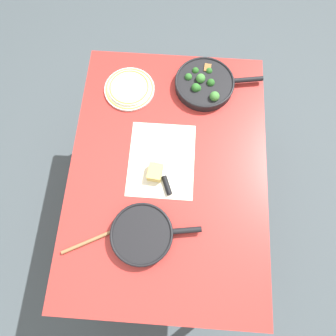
{
  "coord_description": "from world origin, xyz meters",
  "views": [
    {
      "loc": [
        -0.43,
        -0.03,
        2.01
      ],
      "look_at": [
        0.0,
        0.0,
        0.76
      ],
      "focal_mm": 32.0,
      "sensor_mm": 36.0,
      "label": 1
    }
  ],
  "objects_px": {
    "wooden_spoon": "(110,232)",
    "grater_knife": "(163,177)",
    "dinner_plate_stack": "(129,88)",
    "cheese_block": "(155,172)",
    "skillet_broccoli": "(205,84)",
    "skillet_eggs": "(143,234)"
  },
  "relations": [
    {
      "from": "skillet_broccoli",
      "to": "skillet_eggs",
      "type": "height_order",
      "value": "skillet_broccoli"
    },
    {
      "from": "skillet_eggs",
      "to": "wooden_spoon",
      "type": "height_order",
      "value": "skillet_eggs"
    },
    {
      "from": "skillet_broccoli",
      "to": "skillet_eggs",
      "type": "bearing_deg",
      "value": -116.91
    },
    {
      "from": "skillet_broccoli",
      "to": "cheese_block",
      "type": "bearing_deg",
      "value": -122.92
    },
    {
      "from": "skillet_eggs",
      "to": "cheese_block",
      "type": "relative_size",
      "value": 4.63
    },
    {
      "from": "skillet_broccoli",
      "to": "cheese_block",
      "type": "relative_size",
      "value": 5.36
    },
    {
      "from": "wooden_spoon",
      "to": "grater_knife",
      "type": "xyz_separation_m",
      "value": [
        0.25,
        -0.2,
        0.0
      ]
    },
    {
      "from": "cheese_block",
      "to": "grater_knife",
      "type": "bearing_deg",
      "value": -113.75
    },
    {
      "from": "wooden_spoon",
      "to": "dinner_plate_stack",
      "type": "distance_m",
      "value": 0.7
    },
    {
      "from": "skillet_broccoli",
      "to": "dinner_plate_stack",
      "type": "xyz_separation_m",
      "value": [
        -0.04,
        0.37,
        -0.01
      ]
    },
    {
      "from": "wooden_spoon",
      "to": "cheese_block",
      "type": "xyz_separation_m",
      "value": [
        0.27,
        -0.17,
        0.01
      ]
    },
    {
      "from": "cheese_block",
      "to": "dinner_plate_stack",
      "type": "bearing_deg",
      "value": 20.91
    },
    {
      "from": "skillet_eggs",
      "to": "wooden_spoon",
      "type": "xyz_separation_m",
      "value": [
        0.0,
        0.14,
        -0.02
      ]
    },
    {
      "from": "wooden_spoon",
      "to": "grater_knife",
      "type": "height_order",
      "value": "grater_knife"
    },
    {
      "from": "wooden_spoon",
      "to": "cheese_block",
      "type": "distance_m",
      "value": 0.32
    },
    {
      "from": "grater_knife",
      "to": "cheese_block",
      "type": "distance_m",
      "value": 0.04
    },
    {
      "from": "cheese_block",
      "to": "dinner_plate_stack",
      "type": "xyz_separation_m",
      "value": [
        0.43,
        0.16,
        -0.01
      ]
    },
    {
      "from": "skillet_broccoli",
      "to": "grater_knife",
      "type": "xyz_separation_m",
      "value": [
        -0.49,
        0.17,
        -0.02
      ]
    },
    {
      "from": "skillet_eggs",
      "to": "wooden_spoon",
      "type": "relative_size",
      "value": 1.19
    },
    {
      "from": "cheese_block",
      "to": "wooden_spoon",
      "type": "bearing_deg",
      "value": 148.49
    },
    {
      "from": "skillet_broccoli",
      "to": "skillet_eggs",
      "type": "distance_m",
      "value": 0.78
    },
    {
      "from": "wooden_spoon",
      "to": "dinner_plate_stack",
      "type": "relative_size",
      "value": 1.27
    }
  ]
}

